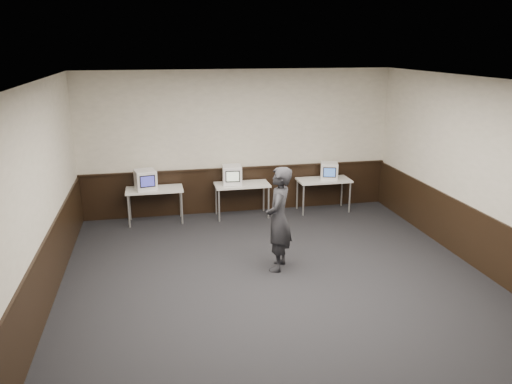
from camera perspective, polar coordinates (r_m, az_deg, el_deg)
floor at (r=8.00m, az=3.05°, el=-11.12°), size 8.00×8.00×0.00m
ceiling at (r=7.10m, az=3.45°, el=12.38°), size 8.00×8.00×0.00m
back_wall at (r=11.20m, az=-2.02°, el=5.68°), size 7.00×0.00×7.00m
front_wall at (r=3.99m, az=18.70°, el=-16.41°), size 7.00×0.00×7.00m
left_wall at (r=7.35m, az=-24.17°, el=-1.66°), size 0.00×8.00×8.00m
right_wall at (r=8.94m, az=25.50°, el=1.23°), size 0.00×8.00×8.00m
wainscot_back at (r=11.44m, az=-1.94°, el=0.24°), size 6.98×0.04×1.00m
wainscot_left at (r=7.74m, az=-23.06°, el=-9.42°), size 0.04×7.98×1.00m
wainscot_right at (r=9.25m, az=24.56°, el=-5.36°), size 0.04×7.98×1.00m
wainscot_rail at (r=11.28m, az=-1.95°, el=2.75°), size 6.98×0.06×0.04m
desk_left at (r=10.88m, az=-11.52°, el=0.02°), size 1.20×0.60×0.75m
desk_center at (r=11.03m, az=-1.62°, el=0.59°), size 1.20×0.60×0.75m
desk_right at (r=11.50m, az=7.74°, el=1.11°), size 1.20×0.60×0.75m
emac_left at (r=10.78m, az=-12.51°, el=1.38°), size 0.50×0.52×0.42m
emac_center at (r=10.96m, az=-2.76°, el=1.97°), size 0.45×0.48×0.41m
emac_right at (r=11.46m, az=8.36°, el=2.39°), size 0.49×0.50×0.38m
person at (r=8.38m, az=2.61°, el=-3.10°), size 0.67×0.77×1.79m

